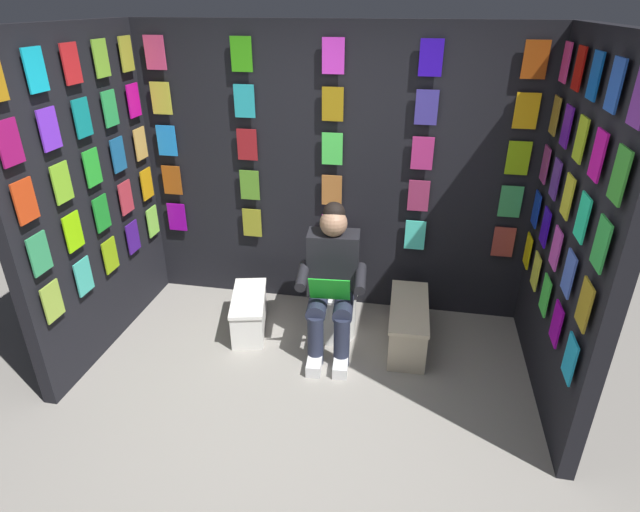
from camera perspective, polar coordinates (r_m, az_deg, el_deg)
The scene contains 8 objects.
ground_plane at distance 3.53m, azimuth -3.84°, elevation -19.51°, with size 30.00×30.00×0.00m, color gray.
display_wall_back at distance 4.42m, azimuth 1.51°, elevation 9.05°, with size 3.40×0.14×2.42m.
display_wall_left at distance 3.64m, azimuth 26.29°, elevation 2.36°, with size 0.14×1.75×2.42m.
display_wall_right at distance 4.23m, azimuth -24.27°, elevation 5.91°, with size 0.14×1.75×2.42m.
toilet at distance 4.31m, azimuth 1.58°, elevation -4.37°, with size 0.42×0.57×0.77m.
person_reading at distance 3.97m, azimuth 1.33°, elevation -2.66°, with size 0.55×0.71×1.19m.
comic_longbox_near at distance 4.25m, azimuth 9.72°, elevation -7.51°, with size 0.32×0.80×0.37m.
comic_longbox_far at distance 4.42m, azimuth -7.85°, elevation -6.25°, with size 0.41×0.67×0.33m.
Camera 1 is at (-0.68, 2.36, 2.54)m, focal length 28.85 mm.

